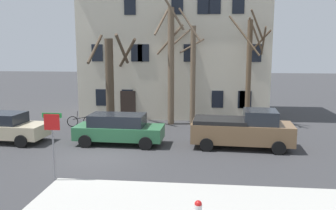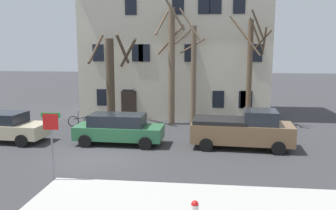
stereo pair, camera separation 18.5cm
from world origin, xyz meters
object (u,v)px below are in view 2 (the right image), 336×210
Objects in this scene: pickup_truck_brown at (242,130)px; bicycle_leaning at (81,121)px; tree_bare_near at (111,78)px; street_sign_pole at (51,134)px; car_beige_sedan at (4,127)px; tree_bare_end at (251,67)px; tree_bare_far at (193,71)px; car_green_wagon at (119,128)px; building_main at (176,36)px; tree_bare_mid at (171,62)px.

bicycle_leaning is at bearing 158.75° from pickup_truck_brown.
tree_bare_near reaches higher than bicycle_leaning.
pickup_truck_brown is (8.19, -4.62, -2.22)m from tree_bare_near.
street_sign_pole reaches higher than pickup_truck_brown.
pickup_truck_brown is at bearing 36.64° from street_sign_pole.
car_beige_sedan is 7.71m from street_sign_pole.
car_beige_sedan is 12.96m from pickup_truck_brown.
tree_bare_end is (9.11, 0.74, 0.71)m from tree_bare_near.
tree_bare_far is at bearing 28.73° from car_beige_sedan.
car_green_wagon is 0.91× the size of pickup_truck_brown.
pickup_truck_brown is at bearing -62.15° from tree_bare_far.
tree_bare_end is 2.75× the size of street_sign_pole.
tree_bare_near is at bearing 19.94° from bicycle_leaning.
tree_bare_near is at bearing -127.84° from building_main.
car_green_wagon is (-3.71, -5.38, -2.76)m from tree_bare_far.
bicycle_leaning is at bearing -172.57° from tree_bare_end.
tree_bare_far is at bearing 117.85° from pickup_truck_brown.
tree_bare_near is 0.79× the size of tree_bare_far.
tree_bare_end is (5.25, -4.23, -2.19)m from building_main.
tree_bare_far is at bearing -0.82° from tree_bare_mid.
building_main is 5.20× the size of street_sign_pole.
tree_bare_mid reaches higher than car_green_wagon.
tree_bare_mid is (3.92, 0.74, 1.00)m from tree_bare_near.
building_main reaches higher than tree_bare_far.
street_sign_pole is at bearing -86.96° from tree_bare_near.
pickup_truck_brown is 3.08× the size of bicycle_leaning.
street_sign_pole is at bearing -102.24° from building_main.
tree_bare_mid is 1.56m from tree_bare_far.
car_green_wagon is at bearing 78.88° from street_sign_pole.
car_beige_sedan is 2.83× the size of bicycle_leaning.
building_main is 9.91m from bicycle_leaning.
tree_bare_mid is 3.24× the size of street_sign_pole.
tree_bare_mid is 11.78m from street_sign_pole.
tree_bare_mid is 1.87× the size of car_green_wagon.
street_sign_pole is at bearing -127.77° from tree_bare_end.
pickup_truck_brown is at bearing -21.25° from bicycle_leaning.
tree_bare_mid is at bearing 179.18° from tree_bare_far.
tree_bare_mid is 7.12m from bicycle_leaning.
tree_bare_far is at bearing -70.46° from building_main.
tree_bare_end is (3.74, 0.02, 0.28)m from tree_bare_far.
tree_bare_mid is 1.69× the size of pickup_truck_brown.
pickup_truck_brown is at bearing -29.43° from tree_bare_near.
tree_bare_near reaches higher than street_sign_pole.
tree_bare_end is 1.58× the size of car_green_wagon.
pickup_truck_brown is (4.27, -5.37, -3.23)m from tree_bare_mid.
pickup_truck_brown is 1.92× the size of street_sign_pole.
street_sign_pole is 1.61× the size of bicycle_leaning.
car_beige_sedan is at bearing -178.45° from car_green_wagon.
car_green_wagon is at bearing -48.00° from bicycle_leaning.
tree_bare_far reaches higher than bicycle_leaning.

